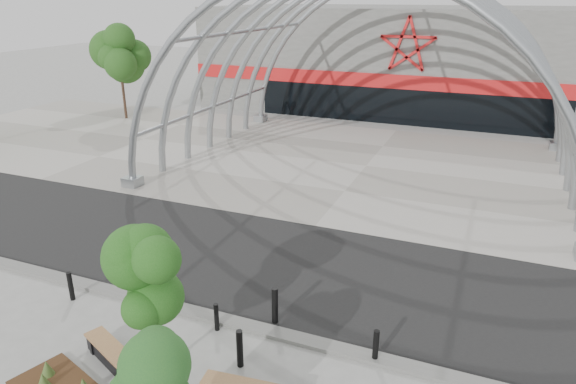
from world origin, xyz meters
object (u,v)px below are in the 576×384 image
bollard_2 (240,349)px  street_tree_1 (154,374)px  street_tree_0 (142,286)px  bench_0 (115,358)px

bollard_2 → street_tree_1: bearing=-89.6°
street_tree_0 → bollard_2: size_ratio=3.42×
street_tree_0 → bollard_2: street_tree_0 is taller
street_tree_1 → bench_0: 4.29m
bench_0 → bollard_2: 3.25m
street_tree_0 → bollard_2: bearing=33.3°
street_tree_1 → bench_0: bearing=144.7°
bollard_2 → street_tree_0: bearing=-146.7°
street_tree_0 → street_tree_1: 2.85m
street_tree_1 → street_tree_0: bearing=131.3°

